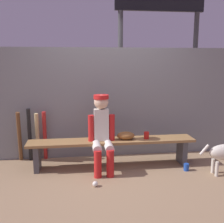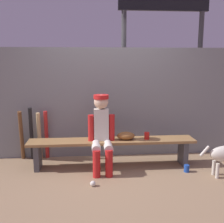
{
  "view_description": "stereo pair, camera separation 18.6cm",
  "coord_description": "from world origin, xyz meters",
  "views": [
    {
      "loc": [
        -0.53,
        -4.06,
        1.66
      ],
      "look_at": [
        0.0,
        0.0,
        0.89
      ],
      "focal_mm": 43.61,
      "sensor_mm": 36.0,
      "label": 1
    },
    {
      "loc": [
        -0.35,
        -4.08,
        1.66
      ],
      "look_at": [
        0.0,
        0.0,
        0.89
      ],
      "focal_mm": 43.61,
      "sensor_mm": 36.0,
      "label": 2
    }
  ],
  "objects": [
    {
      "name": "chainlink_fence",
      "position": [
        0.0,
        0.54,
        0.94
      ],
      "size": [
        4.78,
        0.03,
        1.88
      ],
      "primitive_type": "cube",
      "color": "gray",
      "rests_on": "ground_plane"
    },
    {
      "name": "bat_wood_dark",
      "position": [
        -1.48,
        0.4,
        0.43
      ],
      "size": [
        0.1,
        0.26,
        0.86
      ],
      "primitive_type": "cylinder",
      "rotation": [
        0.23,
        0.0,
        0.15
      ],
      "color": "brown",
      "rests_on": "ground_plane"
    },
    {
      "name": "baseball_glove",
      "position": [
        0.22,
        0.0,
        0.5
      ],
      "size": [
        0.28,
        0.2,
        0.12
      ],
      "primitive_type": "ellipsoid",
      "color": "brown",
      "rests_on": "dugout_bench"
    },
    {
      "name": "cup_on_ground",
      "position": [
        1.11,
        -0.31,
        0.06
      ],
      "size": [
        0.08,
        0.08,
        0.11
      ],
      "primitive_type": "cylinder",
      "color": "#1E47AD",
      "rests_on": "ground_plane"
    },
    {
      "name": "cup_on_bench",
      "position": [
        0.55,
        -0.01,
        0.5
      ],
      "size": [
        0.08,
        0.08,
        0.11
      ],
      "primitive_type": "cylinder",
      "color": "red",
      "rests_on": "dugout_bench"
    },
    {
      "name": "dugout_bench",
      "position": [
        0.0,
        0.0,
        0.35
      ],
      "size": [
        2.61,
        0.36,
        0.44
      ],
      "color": "olive",
      "rests_on": "ground_plane"
    },
    {
      "name": "scoreboard",
      "position": [
        1.21,
        1.45,
        2.61
      ],
      "size": [
        2.09,
        0.27,
        3.74
      ],
      "color": "#3F3F42",
      "rests_on": "ground_plane"
    },
    {
      "name": "bat_wood_natural",
      "position": [
        -1.2,
        0.44,
        0.41
      ],
      "size": [
        0.07,
        0.15,
        0.82
      ],
      "primitive_type": "cylinder",
      "rotation": [
        0.11,
        0.0,
        0.04
      ],
      "color": "tan",
      "rests_on": "ground_plane"
    },
    {
      "name": "player_seated",
      "position": [
        -0.17,
        -0.11,
        0.63
      ],
      "size": [
        0.41,
        0.55,
        1.15
      ],
      "color": "silver",
      "rests_on": "ground_plane"
    },
    {
      "name": "bat_aluminum_red",
      "position": [
        -1.08,
        0.45,
        0.42
      ],
      "size": [
        0.08,
        0.17,
        0.84
      ],
      "primitive_type": "cylinder",
      "rotation": [
        0.12,
        0.0,
        0.1
      ],
      "color": "#B22323",
      "rests_on": "ground_plane"
    },
    {
      "name": "bat_aluminum_black",
      "position": [
        -1.32,
        0.4,
        0.46
      ],
      "size": [
        0.09,
        0.21,
        0.91
      ],
      "primitive_type": "cylinder",
      "rotation": [
        0.16,
        0.0,
        0.14
      ],
      "color": "black",
      "rests_on": "ground_plane"
    },
    {
      "name": "baseball",
      "position": [
        -0.32,
        -0.67,
        0.04
      ],
      "size": [
        0.07,
        0.07,
        0.07
      ],
      "primitive_type": "sphere",
      "color": "white",
      "rests_on": "ground_plane"
    },
    {
      "name": "ground_plane",
      "position": [
        0.0,
        0.0,
        0.0
      ],
      "size": [
        30.0,
        30.0,
        0.0
      ],
      "primitive_type": "plane",
      "color": "#937556"
    }
  ]
}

